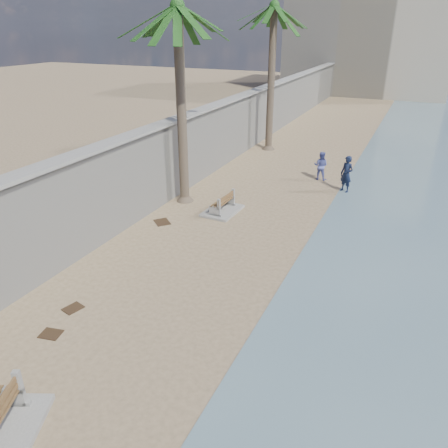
% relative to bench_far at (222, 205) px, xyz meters
% --- Properties ---
extents(ground_plane, '(140.00, 140.00, 0.00)m').
position_rel_bench_far_xyz_m(ground_plane, '(2.18, -10.51, -0.35)').
color(ground_plane, '#927959').
extents(seawall, '(0.45, 70.00, 3.50)m').
position_rel_bench_far_xyz_m(seawall, '(-3.02, 9.49, 1.40)').
color(seawall, gray).
rests_on(seawall, ground_plane).
extents(wall_cap, '(0.80, 70.00, 0.12)m').
position_rel_bench_far_xyz_m(wall_cap, '(-3.02, 9.49, 3.20)').
color(wall_cap, gray).
rests_on(wall_cap, seawall).
extents(end_building, '(18.00, 12.00, 14.00)m').
position_rel_bench_far_xyz_m(end_building, '(0.18, 41.49, 6.65)').
color(end_building, '#B7AA93').
rests_on(end_building, ground_plane).
extents(bench_far, '(1.39, 1.97, 0.80)m').
position_rel_bench_far_xyz_m(bench_far, '(0.00, 0.00, 0.00)').
color(bench_far, gray).
rests_on(bench_far, ground_plane).
extents(palm_mid, '(5.00, 5.00, 9.10)m').
position_rel_bench_far_xyz_m(palm_mid, '(-2.15, 0.49, 7.72)').
color(palm_mid, brown).
rests_on(palm_mid, ground_plane).
extents(palm_back, '(5.00, 5.00, 9.42)m').
position_rel_bench_far_xyz_m(palm_back, '(-1.64, 10.87, 8.02)').
color(palm_back, brown).
rests_on(palm_back, ground_plane).
extents(streetlight, '(0.28, 0.28, 5.12)m').
position_rel_bench_far_xyz_m(streetlight, '(-2.92, 1.49, 6.29)').
color(streetlight, '#2D2D33').
rests_on(streetlight, wall_cap).
extents(person_a, '(0.89, 0.80, 2.06)m').
position_rel_bench_far_xyz_m(person_a, '(4.44, 4.84, 0.68)').
color(person_a, '#121A33').
rests_on(person_a, ground_plane).
extents(person_b, '(0.82, 0.65, 1.68)m').
position_rel_bench_far_xyz_m(person_b, '(2.88, 6.17, 0.49)').
color(person_b, '#525BAA').
rests_on(person_b, ground_plane).
extents(debris_b, '(0.62, 0.53, 0.03)m').
position_rel_bench_far_xyz_m(debris_b, '(-0.70, -9.50, -0.34)').
color(debris_b, '#382616').
rests_on(debris_b, ground_plane).
extents(debris_c, '(0.91, 0.89, 0.03)m').
position_rel_bench_far_xyz_m(debris_c, '(-1.83, -2.06, -0.34)').
color(debris_c, '#382616').
rests_on(debris_c, ground_plane).
extents(debris_d, '(0.55, 0.62, 0.03)m').
position_rel_bench_far_xyz_m(debris_d, '(-0.97, -8.35, -0.34)').
color(debris_d, '#382616').
rests_on(debris_d, ground_plane).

